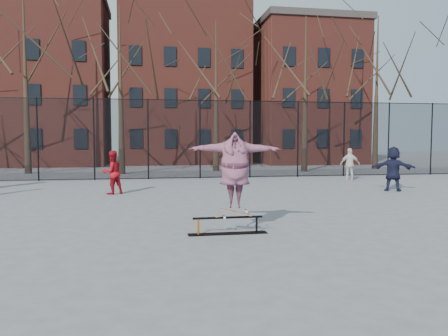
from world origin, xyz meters
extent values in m
plane|color=slate|center=(0.00, 0.00, 0.00)|extent=(100.00, 100.00, 0.00)
cube|color=black|center=(0.29, 0.11, 0.01)|extent=(1.73, 0.26, 0.01)
cylinder|color=#D9560C|center=(-0.35, 0.11, 0.18)|extent=(0.04, 0.04, 0.36)
cylinder|color=black|center=(0.93, 0.11, 0.18)|extent=(0.04, 0.04, 0.36)
cylinder|color=black|center=(0.29, 0.11, 0.36)|extent=(1.53, 0.05, 0.05)
imported|color=#713B94|center=(0.44, 0.11, 1.29)|extent=(2.07, 0.91, 1.63)
imported|color=#A20E17|center=(-2.71, 7.41, 0.80)|extent=(0.98, 0.93, 1.60)
imported|color=silver|center=(8.22, 10.65, 0.79)|extent=(0.98, 0.58, 1.57)
imported|color=#1B1C36|center=(7.99, 6.49, 0.87)|extent=(1.63, 1.29, 1.73)
cylinder|color=black|center=(-6.60, 13.00, 2.00)|extent=(0.07, 0.07, 4.00)
cylinder|color=black|center=(-4.00, 13.00, 2.00)|extent=(0.07, 0.07, 4.00)
cylinder|color=black|center=(-1.40, 13.00, 2.00)|extent=(0.07, 0.07, 4.00)
cylinder|color=black|center=(1.20, 13.00, 2.00)|extent=(0.07, 0.07, 4.00)
cylinder|color=black|center=(3.80, 13.00, 2.00)|extent=(0.07, 0.07, 4.00)
cylinder|color=black|center=(6.40, 13.00, 2.00)|extent=(0.07, 0.07, 4.00)
cylinder|color=black|center=(9.00, 13.00, 2.00)|extent=(0.07, 0.07, 4.00)
cylinder|color=black|center=(11.60, 13.00, 2.00)|extent=(0.07, 0.07, 4.00)
cylinder|color=black|center=(14.20, 13.00, 2.00)|extent=(0.07, 0.07, 4.00)
cube|color=black|center=(0.00, 13.00, 2.00)|extent=(34.00, 0.01, 4.00)
cylinder|color=black|center=(0.00, 13.00, 3.96)|extent=(34.00, 0.04, 0.04)
cone|color=black|center=(-8.50, 17.80, 2.31)|extent=(0.40, 0.40, 4.62)
cone|color=black|center=(-3.00, 16.50, 2.31)|extent=(0.40, 0.40, 4.62)
cone|color=black|center=(2.50, 17.80, 2.31)|extent=(0.40, 0.40, 4.62)
cone|color=black|center=(8.00, 16.50, 2.31)|extent=(0.40, 0.40, 4.62)
cone|color=black|center=(13.50, 17.80, 2.31)|extent=(0.40, 0.40, 4.62)
cube|color=maroon|center=(-9.00, 26.00, 6.00)|extent=(9.00, 7.00, 12.00)
cube|color=maroon|center=(1.50, 26.00, 6.50)|extent=(10.00, 7.00, 13.00)
cube|color=maroon|center=(11.50, 26.00, 5.50)|extent=(8.00, 7.00, 11.00)
camera|label=1|loc=(-1.39, -9.06, 2.08)|focal=35.00mm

